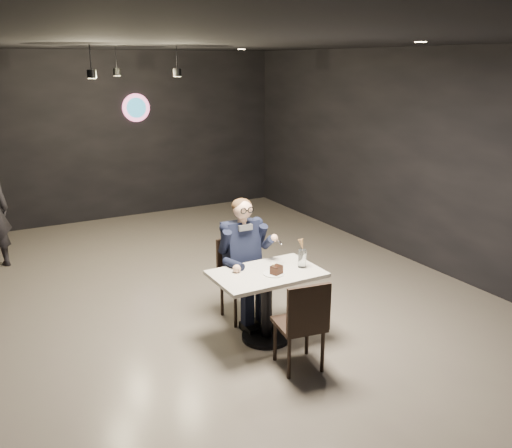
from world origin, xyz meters
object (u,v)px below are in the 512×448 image
chair_far (242,280)px  sundae_glass (302,258)px  main_table (266,306)px  seated_man (242,258)px  chair_near (299,322)px

chair_far → sundae_glass: 0.82m
main_table → seated_man: bearing=90.0°
chair_far → sundae_glass: sundae_glass is taller
main_table → sundae_glass: sundae_glass is taller
main_table → chair_far: (-0.00, 0.55, 0.09)m
chair_near → sundae_glass: size_ratio=4.82×
chair_far → seated_man: size_ratio=0.64×
chair_near → seated_man: (0.00, 1.16, 0.26)m
chair_far → chair_near: (0.00, -1.16, 0.00)m
main_table → chair_near: size_ratio=1.20×
sundae_glass → seated_man: bearing=122.9°
chair_far → sundae_glass: size_ratio=4.82×
seated_man → sundae_glass: bearing=-57.1°
main_table → seated_man: seated_man is taller
main_table → sundae_glass: bearing=-8.2°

